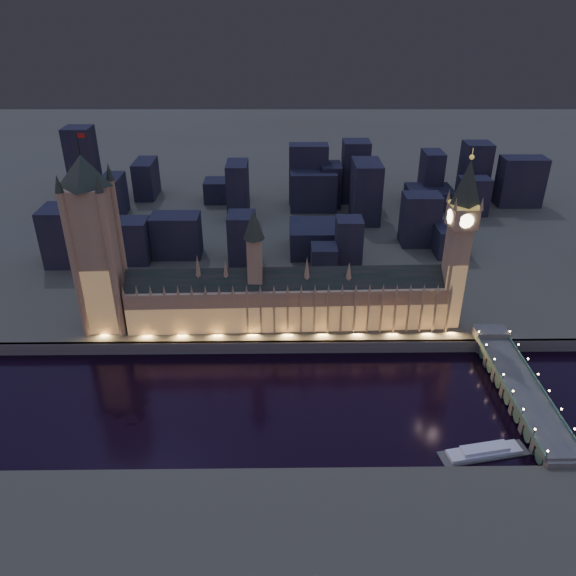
{
  "coord_description": "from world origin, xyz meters",
  "views": [
    {
      "loc": [
        1.23,
        -247.38,
        200.66
      ],
      "look_at": [
        5.0,
        55.0,
        38.0
      ],
      "focal_mm": 35.0,
      "sensor_mm": 36.0,
      "label": 1
    }
  ],
  "objects_px": {
    "elizabeth_tower": "(460,232)",
    "westminster_bridge": "(518,388)",
    "victoria_tower": "(95,238)",
    "river_boat": "(484,451)",
    "palace_of_westminster": "(286,299)"
  },
  "relations": [
    {
      "from": "elizabeth_tower",
      "to": "river_boat",
      "type": "distance_m",
      "value": 129.15
    },
    {
      "from": "elizabeth_tower",
      "to": "westminster_bridge",
      "type": "relative_size",
      "value": 1.01
    },
    {
      "from": "victoria_tower",
      "to": "river_boat",
      "type": "height_order",
      "value": "victoria_tower"
    },
    {
      "from": "river_boat",
      "to": "elizabeth_tower",
      "type": "bearing_deg",
      "value": 85.31
    },
    {
      "from": "palace_of_westminster",
      "to": "elizabeth_tower",
      "type": "distance_m",
      "value": 113.51
    },
    {
      "from": "palace_of_westminster",
      "to": "westminster_bridge",
      "type": "xyz_separation_m",
      "value": [
        127.18,
        -65.19,
        -20.39
      ]
    },
    {
      "from": "elizabeth_tower",
      "to": "westminster_bridge",
      "type": "xyz_separation_m",
      "value": [
        23.02,
        -65.37,
        -65.5
      ]
    },
    {
      "from": "victoria_tower",
      "to": "elizabeth_tower",
      "type": "distance_m",
      "value": 218.01
    },
    {
      "from": "river_boat",
      "to": "palace_of_westminster",
      "type": "bearing_deg",
      "value": 131.41
    },
    {
      "from": "elizabeth_tower",
      "to": "westminster_bridge",
      "type": "height_order",
      "value": "elizabeth_tower"
    },
    {
      "from": "palace_of_westminster",
      "to": "westminster_bridge",
      "type": "bearing_deg",
      "value": -27.14
    },
    {
      "from": "westminster_bridge",
      "to": "palace_of_westminster",
      "type": "bearing_deg",
      "value": 152.86
    },
    {
      "from": "palace_of_westminster",
      "to": "elizabeth_tower",
      "type": "bearing_deg",
      "value": 0.09
    },
    {
      "from": "westminster_bridge",
      "to": "elizabeth_tower",
      "type": "bearing_deg",
      "value": 109.4
    },
    {
      "from": "elizabeth_tower",
      "to": "palace_of_westminster",
      "type": "bearing_deg",
      "value": -179.91
    }
  ]
}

